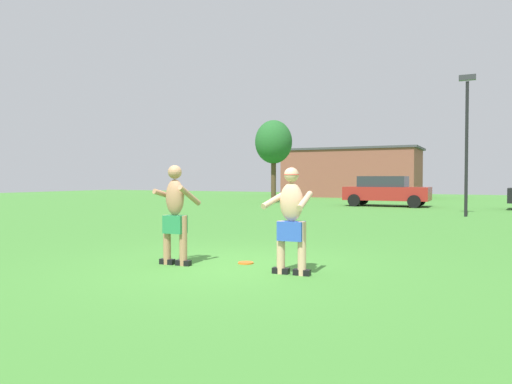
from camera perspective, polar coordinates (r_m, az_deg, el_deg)
ground_plane at (r=8.13m, az=-3.40°, el=-8.78°), size 80.00×80.00×0.00m
player_with_cap at (r=7.30m, az=4.22°, el=-2.85°), size 0.66×0.59×1.65m
player_in_green at (r=8.22m, az=-9.59°, el=-2.41°), size 0.63×0.59×1.69m
frisbee at (r=8.34m, az=-1.23°, el=-8.43°), size 0.27×0.27×0.03m
car_red_near_post at (r=26.05m, az=15.20°, el=0.17°), size 4.32×2.06×1.58m
lamp_post at (r=20.10m, az=23.80°, el=6.84°), size 0.60×0.24×5.40m
outbuilding_behind_lot at (r=38.81m, az=11.33°, el=2.27°), size 10.57×5.23×3.82m
tree_behind_players at (r=28.80m, az=2.11°, el=5.90°), size 2.22×2.22×4.95m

